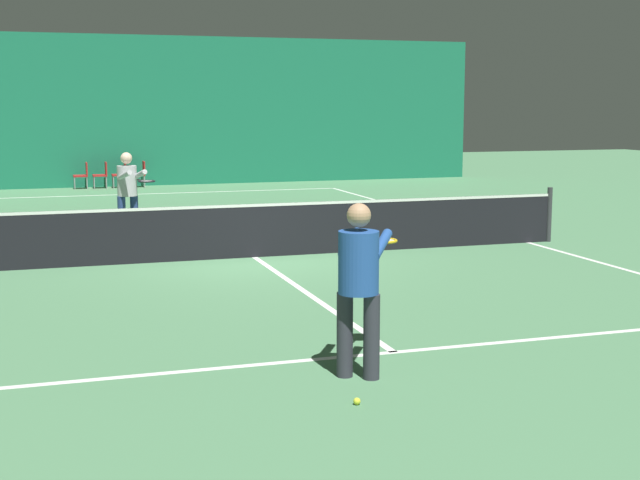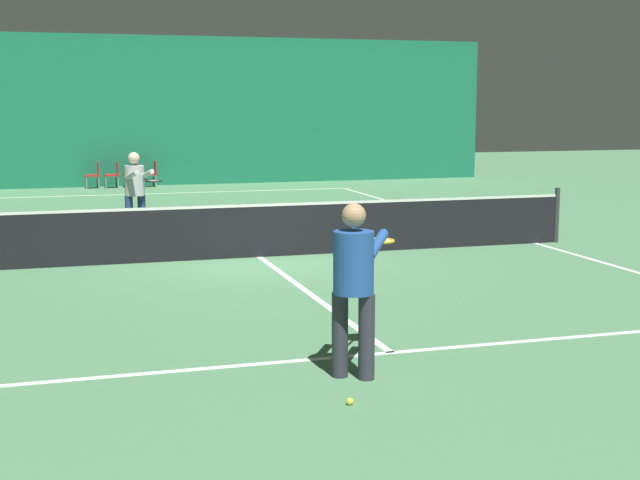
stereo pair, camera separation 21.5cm
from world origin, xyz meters
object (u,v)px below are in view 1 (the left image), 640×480
(courtside_chair_1, at_px, (102,173))
(tennis_ball, at_px, (357,401))
(tennis_net, at_px, (254,229))
(courtside_chair_0, at_px, (83,174))
(player_near, at_px, (360,276))
(courtside_chair_2, at_px, (121,173))
(courtside_chair_3, at_px, (140,172))
(player_far, at_px, (128,188))

(courtside_chair_1, bearing_deg, tennis_ball, 1.51)
(tennis_net, distance_m, courtside_chair_1, 14.26)
(courtside_chair_0, bearing_deg, tennis_net, 8.67)
(player_near, xyz_separation_m, courtside_chair_2, (-0.29, 21.26, -0.53))
(player_near, xyz_separation_m, courtside_chair_1, (-0.90, 21.26, -0.53))
(courtside_chair_1, distance_m, courtside_chair_2, 0.60)
(courtside_chair_3, bearing_deg, player_near, -0.83)
(courtside_chair_1, height_order, tennis_ball, courtside_chair_1)
(courtside_chair_0, relative_size, courtside_chair_3, 1.00)
(courtside_chair_0, xyz_separation_m, courtside_chair_1, (0.60, 0.00, 0.00))
(courtside_chair_0, height_order, courtside_chair_3, same)
(player_near, height_order, courtside_chair_2, player_near)
(tennis_net, distance_m, tennis_ball, 7.96)
(courtside_chair_2, distance_m, tennis_ball, 22.06)
(player_near, relative_size, courtside_chair_3, 2.07)
(courtside_chair_2, xyz_separation_m, tennis_ball, (-0.02, -22.05, -0.45))
(courtside_chair_3, bearing_deg, tennis_net, 1.43)
(player_near, relative_size, courtside_chair_0, 2.07)
(player_near, bearing_deg, courtside_chair_2, 35.65)
(courtside_chair_2, height_order, courtside_chair_3, same)
(courtside_chair_0, relative_size, courtside_chair_1, 1.00)
(tennis_ball, bearing_deg, courtside_chair_3, 88.39)
(player_far, bearing_deg, tennis_ball, -11.22)
(courtside_chair_0, height_order, courtside_chair_1, same)
(tennis_net, distance_m, courtside_chair_2, 14.20)
(courtside_chair_3, distance_m, tennis_ball, 22.07)
(courtside_chair_0, distance_m, courtside_chair_3, 1.81)
(courtside_chair_0, distance_m, tennis_ball, 22.09)
(player_far, relative_size, courtside_chair_2, 2.05)
(tennis_net, bearing_deg, tennis_ball, -97.05)
(tennis_net, relative_size, courtside_chair_2, 14.29)
(player_far, relative_size, courtside_chair_3, 2.05)
(courtside_chair_1, bearing_deg, courtside_chair_2, 90.00)
(tennis_net, relative_size, player_near, 6.89)
(player_near, relative_size, tennis_ball, 26.39)
(tennis_net, bearing_deg, player_far, 120.99)
(player_near, distance_m, courtside_chair_3, 21.27)
(courtside_chair_1, relative_size, courtside_chair_3, 1.00)
(tennis_net, xyz_separation_m, courtside_chair_2, (-0.96, 14.17, -0.03))
(player_far, bearing_deg, courtside_chair_3, 156.47)
(tennis_ball, bearing_deg, player_near, 68.46)
(tennis_net, distance_m, courtside_chair_3, 14.17)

